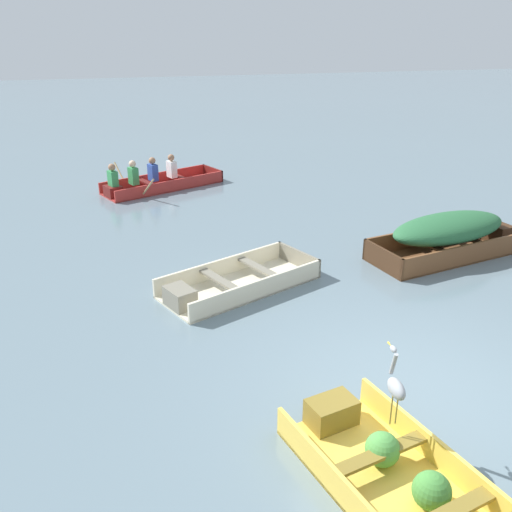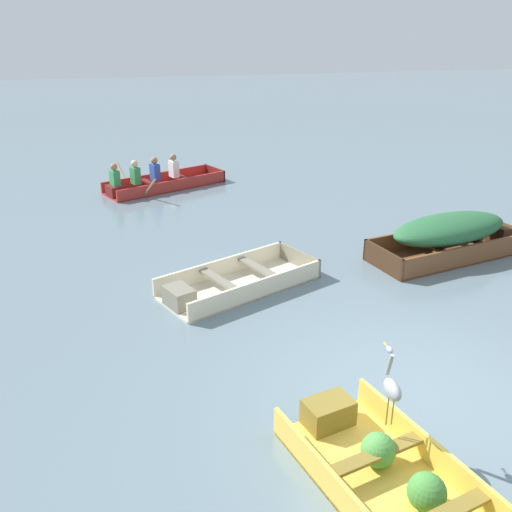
% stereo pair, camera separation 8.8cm
% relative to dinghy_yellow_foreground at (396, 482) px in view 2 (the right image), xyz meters
% --- Properties ---
extents(ground_plane, '(80.00, 80.00, 0.00)m').
position_rel_dinghy_yellow_foreground_xyz_m(ground_plane, '(0.93, 1.39, -0.14)').
color(ground_plane, slate).
extents(dinghy_yellow_foreground, '(1.92, 3.13, 0.41)m').
position_rel_dinghy_yellow_foreground_xyz_m(dinghy_yellow_foreground, '(0.00, 0.00, 0.00)').
color(dinghy_yellow_foreground, '#E5BC47').
rests_on(dinghy_yellow_foreground, ground).
extents(skiff_cream_near_moored, '(2.97, 2.18, 0.35)m').
position_rel_dinghy_yellow_foreground_xyz_m(skiff_cream_near_moored, '(-0.71, 4.78, -0.02)').
color(skiff_cream_near_moored, beige).
rests_on(skiff_cream_near_moored, ground).
extents(skiff_wooden_brown_mid_moored, '(3.31, 1.82, 0.82)m').
position_rel_dinghy_yellow_foreground_xyz_m(skiff_wooden_brown_mid_moored, '(3.64, 5.32, 0.34)').
color(skiff_wooden_brown_mid_moored, brown).
rests_on(skiff_wooden_brown_mid_moored, ground).
extents(rowboat_red_with_crew, '(3.38, 2.51, 0.88)m').
position_rel_dinghy_yellow_foreground_xyz_m(rowboat_red_with_crew, '(-1.59, 11.21, 0.08)').
color(rowboat_red_with_crew, '#AD2D28').
rests_on(rowboat_red_with_crew, ground).
extents(heron_on_dinghy, '(0.15, 0.45, 0.84)m').
position_rel_dinghy_yellow_foreground_xyz_m(heron_on_dinghy, '(0.13, 0.52, 0.74)').
color(heron_on_dinghy, olive).
rests_on(heron_on_dinghy, dinghy_yellow_foreground).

